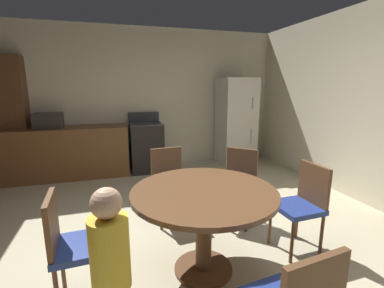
{
  "coord_description": "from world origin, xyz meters",
  "views": [
    {
      "loc": [
        -0.67,
        -2.27,
        1.62
      ],
      "look_at": [
        0.21,
        0.67,
        0.94
      ],
      "focal_mm": 25.14,
      "sensor_mm": 36.0,
      "label": 1
    }
  ],
  "objects_px": {
    "chair_west": "(72,242)",
    "microwave": "(48,120)",
    "person_child": "(111,273)",
    "chair_east": "(303,202)",
    "dining_table": "(204,207)",
    "chair_north": "(169,179)",
    "chair_northeast": "(239,181)",
    "refrigerator": "(236,122)",
    "oven_range": "(146,147)"
  },
  "relations": [
    {
      "from": "refrigerator",
      "to": "chair_northeast",
      "type": "bearing_deg",
      "value": -114.56
    },
    {
      "from": "dining_table",
      "to": "chair_north",
      "type": "height_order",
      "value": "chair_north"
    },
    {
      "from": "refrigerator",
      "to": "chair_east",
      "type": "distance_m",
      "value": 3.07
    },
    {
      "from": "dining_table",
      "to": "chair_north",
      "type": "distance_m",
      "value": 1.05
    },
    {
      "from": "dining_table",
      "to": "person_child",
      "type": "bearing_deg",
      "value": -141.78
    },
    {
      "from": "person_child",
      "to": "chair_west",
      "type": "bearing_deg",
      "value": 79.44
    },
    {
      "from": "chair_east",
      "to": "chair_west",
      "type": "height_order",
      "value": "same"
    },
    {
      "from": "microwave",
      "to": "person_child",
      "type": "xyz_separation_m",
      "value": [
        0.99,
        -3.65,
        -0.45
      ]
    },
    {
      "from": "chair_west",
      "to": "refrigerator",
      "type": "bearing_deg",
      "value": 44.62
    },
    {
      "from": "chair_northeast",
      "to": "refrigerator",
      "type": "bearing_deg",
      "value": -161.85
    },
    {
      "from": "chair_northeast",
      "to": "person_child",
      "type": "bearing_deg",
      "value": -4.36
    },
    {
      "from": "oven_range",
      "to": "dining_table",
      "type": "relative_size",
      "value": 0.9
    },
    {
      "from": "refrigerator",
      "to": "chair_west",
      "type": "height_order",
      "value": "refrigerator"
    },
    {
      "from": "oven_range",
      "to": "person_child",
      "type": "bearing_deg",
      "value": -100.09
    },
    {
      "from": "chair_north",
      "to": "chair_west",
      "type": "relative_size",
      "value": 1.0
    },
    {
      "from": "chair_northeast",
      "to": "person_child",
      "type": "distance_m",
      "value": 2.0
    },
    {
      "from": "chair_east",
      "to": "chair_west",
      "type": "xyz_separation_m",
      "value": [
        -2.08,
        -0.1,
        0.0
      ]
    },
    {
      "from": "microwave",
      "to": "chair_east",
      "type": "bearing_deg",
      "value": -47.28
    },
    {
      "from": "microwave",
      "to": "chair_east",
      "type": "relative_size",
      "value": 0.51
    },
    {
      "from": "oven_range",
      "to": "chair_east",
      "type": "bearing_deg",
      "value": -69.19
    },
    {
      "from": "oven_range",
      "to": "chair_west",
      "type": "bearing_deg",
      "value": -106.64
    },
    {
      "from": "chair_northeast",
      "to": "person_child",
      "type": "height_order",
      "value": "person_child"
    },
    {
      "from": "oven_range",
      "to": "chair_west",
      "type": "height_order",
      "value": "oven_range"
    },
    {
      "from": "microwave",
      "to": "chair_north",
      "type": "height_order",
      "value": "microwave"
    },
    {
      "from": "chair_east",
      "to": "chair_northeast",
      "type": "xyz_separation_m",
      "value": [
        -0.33,
        0.72,
        0.0
      ]
    },
    {
      "from": "microwave",
      "to": "dining_table",
      "type": "height_order",
      "value": "microwave"
    },
    {
      "from": "oven_range",
      "to": "chair_west",
      "type": "distance_m",
      "value": 3.26
    },
    {
      "from": "microwave",
      "to": "chair_east",
      "type": "xyz_separation_m",
      "value": [
        2.78,
        -3.01,
        -0.53
      ]
    },
    {
      "from": "microwave",
      "to": "chair_north",
      "type": "bearing_deg",
      "value": -50.59
    },
    {
      "from": "oven_range",
      "to": "chair_north",
      "type": "xyz_separation_m",
      "value": [
        0.02,
        -2.02,
        0.03
      ]
    },
    {
      "from": "chair_west",
      "to": "microwave",
      "type": "bearing_deg",
      "value": 99.46
    },
    {
      "from": "chair_northeast",
      "to": "chair_north",
      "type": "bearing_deg",
      "value": -66.3
    },
    {
      "from": "oven_range",
      "to": "refrigerator",
      "type": "relative_size",
      "value": 0.62
    },
    {
      "from": "chair_east",
      "to": "dining_table",
      "type": "bearing_deg",
      "value": -0.0
    },
    {
      "from": "dining_table",
      "to": "chair_northeast",
      "type": "height_order",
      "value": "chair_northeast"
    },
    {
      "from": "oven_range",
      "to": "chair_east",
      "type": "distance_m",
      "value": 3.23
    },
    {
      "from": "refrigerator",
      "to": "chair_east",
      "type": "bearing_deg",
      "value": -103.12
    },
    {
      "from": "oven_range",
      "to": "microwave",
      "type": "xyz_separation_m",
      "value": [
        -1.64,
        -0.0,
        0.56
      ]
    },
    {
      "from": "refrigerator",
      "to": "oven_range",
      "type": "bearing_deg",
      "value": 178.32
    },
    {
      "from": "refrigerator",
      "to": "dining_table",
      "type": "bearing_deg",
      "value": -119.93
    },
    {
      "from": "microwave",
      "to": "dining_table",
      "type": "bearing_deg",
      "value": -60.29
    },
    {
      "from": "chair_west",
      "to": "person_child",
      "type": "height_order",
      "value": "person_child"
    },
    {
      "from": "chair_west",
      "to": "dining_table",
      "type": "bearing_deg",
      "value": -0.0
    },
    {
      "from": "chair_east",
      "to": "chair_west",
      "type": "relative_size",
      "value": 1.0
    },
    {
      "from": "dining_table",
      "to": "chair_west",
      "type": "relative_size",
      "value": 1.41
    },
    {
      "from": "dining_table",
      "to": "chair_northeast",
      "type": "distance_m",
      "value": 1.05
    },
    {
      "from": "refrigerator",
      "to": "microwave",
      "type": "xyz_separation_m",
      "value": [
        -3.47,
        0.05,
        0.15
      ]
    },
    {
      "from": "oven_range",
      "to": "microwave",
      "type": "relative_size",
      "value": 2.5
    },
    {
      "from": "oven_range",
      "to": "chair_north",
      "type": "relative_size",
      "value": 1.26
    },
    {
      "from": "chair_north",
      "to": "person_child",
      "type": "height_order",
      "value": "person_child"
    }
  ]
}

